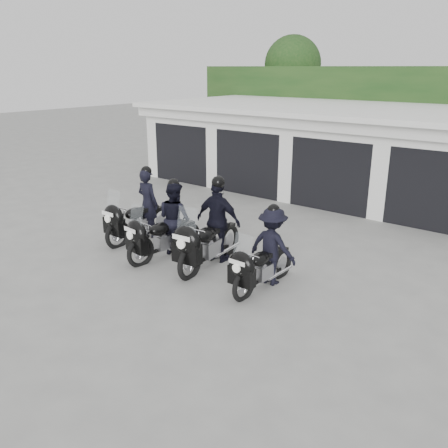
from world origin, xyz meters
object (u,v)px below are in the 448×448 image
Objects in this scene: police_bike_d at (268,251)px; police_bike_a at (139,211)px; police_bike_b at (169,223)px; police_bike_c at (214,227)px.

police_bike_a is at bearing 177.36° from police_bike_d.
police_bike_d is at bearing 7.44° from police_bike_b.
police_bike_d is (2.72, 0.07, -0.05)m from police_bike_b.
police_bike_c reaches higher than police_bike_a.
police_bike_c reaches higher than police_bike_d.
police_bike_b is 1.08× the size of police_bike_d.
police_bike_b reaches higher than police_bike_d.
police_bike_a is 1.43m from police_bike_b.
police_bike_c is 1.18× the size of police_bike_d.
police_bike_b is (1.39, -0.34, 0.03)m from police_bike_a.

